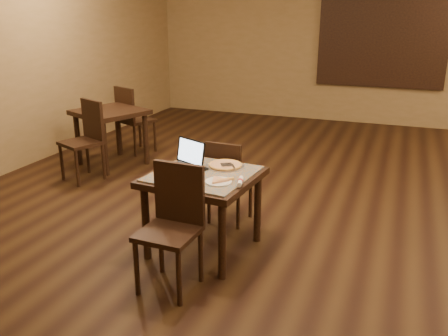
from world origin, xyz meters
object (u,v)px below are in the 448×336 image
at_px(tiled_table, 203,184).
at_px(pizza_pan, 225,166).
at_px(chair_main_far, 227,178).
at_px(chair_main_near, 173,219).
at_px(laptop, 188,160).
at_px(other_table_b_chair_far, 132,116).
at_px(other_table_b, 110,119).
at_px(other_table_b_chair_near, 86,135).

height_order(tiled_table, pizza_pan, pizza_pan).
height_order(chair_main_far, pizza_pan, chair_main_far).
distance_m(tiled_table, chair_main_near, 0.62).
relative_size(chair_main_far, laptop, 2.09).
relative_size(chair_main_near, chair_main_far, 1.12).
bearing_deg(other_table_b_chair_far, other_table_b, 115.52).
relative_size(laptop, pizza_pan, 1.20).
height_order(chair_main_near, other_table_b_chair_far, other_table_b_chair_far).
distance_m(chair_main_near, other_table_b_chair_far, 3.87).
xyz_separation_m(chair_main_near, other_table_b_chair_far, (-2.29, 3.12, 0.02)).
bearing_deg(other_table_b, other_table_b_chair_far, 115.52).
bearing_deg(other_table_b, chair_main_near, -25.70).
xyz_separation_m(tiled_table, other_table_b_chair_far, (-2.29, 2.51, -0.07)).
distance_m(chair_main_far, laptop, 0.64).
bearing_deg(pizza_pan, other_table_b_chair_near, 155.98).
bearing_deg(chair_main_near, tiled_table, 92.52).
height_order(laptop, other_table_b_chair_near, other_table_b_chair_near).
bearing_deg(chair_main_near, laptop, 108.01).
height_order(tiled_table, other_table_b, other_table_b).
bearing_deg(chair_main_far, other_table_b_chair_near, -12.43).
xyz_separation_m(chair_main_far, other_table_b, (-2.25, 1.27, 0.16)).
relative_size(tiled_table, other_table_b_chair_near, 0.96).
relative_size(chair_main_far, pizza_pan, 2.51).
bearing_deg(pizza_pan, tiled_table, -116.57).
distance_m(laptop, other_table_b, 2.73).
distance_m(chair_main_near, laptop, 0.79).
distance_m(chair_main_near, other_table_b, 3.38).
bearing_deg(other_table_b, other_table_b_chair_near, -64.48).
bearing_deg(laptop, other_table_b_chair_far, 154.90).
bearing_deg(other_table_b_chair_far, chair_main_far, 162.71).
distance_m(chair_main_far, pizza_pan, 0.48).
height_order(other_table_b, other_table_b_chair_far, other_table_b_chair_far).
bearing_deg(other_table_b_chair_far, laptop, 153.32).
height_order(chair_main_near, other_table_b, chair_main_near).
distance_m(tiled_table, other_table_b_chair_far, 3.40).
distance_m(other_table_b_chair_near, other_table_b_chair_far, 1.23).
relative_size(pizza_pan, other_table_b, 0.32).
height_order(chair_main_far, laptop, laptop).
relative_size(chair_main_near, other_table_b_chair_near, 0.97).
bearing_deg(other_table_b_chair_near, chair_main_near, -18.14).
relative_size(pizza_pan, other_table_b_chair_far, 0.34).
relative_size(chair_main_far, other_table_b_chair_near, 0.86).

